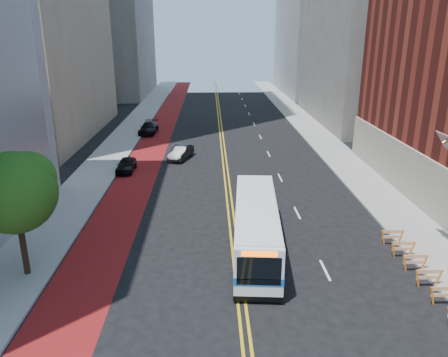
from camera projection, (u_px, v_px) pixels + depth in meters
name	position (u px, v px, depth m)	size (l,w,h in m)	color
ground	(247.00, 347.00, 18.11)	(160.00, 160.00, 0.00)	black
sidewalk_left	(111.00, 155.00, 46.12)	(4.00, 140.00, 0.15)	gray
sidewalk_right	(335.00, 153.00, 46.86)	(4.00, 140.00, 0.15)	gray
bus_lane_paint	(148.00, 155.00, 46.26)	(3.60, 140.00, 0.01)	maroon
center_line_inner	(222.00, 154.00, 46.51)	(0.14, 140.00, 0.01)	gold
center_line_outer	(225.00, 154.00, 46.52)	(0.14, 140.00, 0.01)	gold
lane_dashes	(260.00, 137.00, 54.24)	(0.14, 98.20, 0.01)	silver
construction_barriers	(436.00, 284.00, 21.43)	(1.42, 10.91, 1.00)	orange
street_tree	(16.00, 189.00, 21.91)	(4.20, 4.20, 6.70)	black
transit_bus	(256.00, 226.00, 25.70)	(3.26, 11.15, 3.02)	white
car_a	(126.00, 165.00, 40.64)	(1.50, 3.73, 1.27)	black
car_b	(181.00, 152.00, 44.70)	(1.46, 4.18, 1.38)	black
car_c	(149.00, 128.00, 55.71)	(1.98, 4.87, 1.41)	black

